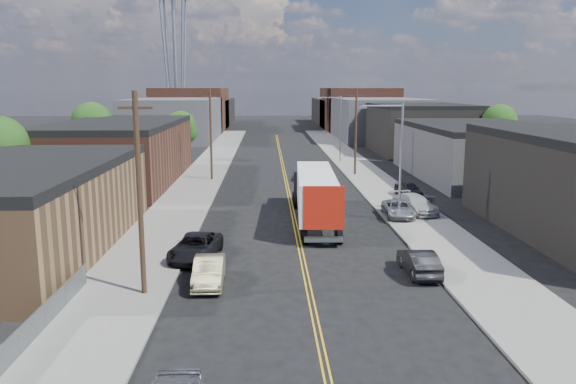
{
  "coord_description": "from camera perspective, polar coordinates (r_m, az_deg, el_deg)",
  "views": [
    {
      "loc": [
        -2.09,
        -16.59,
        10.14
      ],
      "look_at": [
        -0.54,
        24.27,
        2.5
      ],
      "focal_mm": 35.0,
      "sensor_mm": 36.0,
      "label": 1
    }
  ],
  "objects": [
    {
      "name": "car_right_lot_a",
      "position": [
        44.83,
        11.15,
        -1.66
      ],
      "size": [
        2.31,
        4.67,
        1.27
      ],
      "primitive_type": "imported",
      "rotation": [
        0.0,
        0.0,
        -0.04
      ],
      "color": "#A1A4A6",
      "rests_on": "sidewalk_right"
    },
    {
      "name": "chainlink_fence",
      "position": [
        24.13,
        -25.69,
        -13.66
      ],
      "size": [
        0.05,
        16.0,
        1.22
      ],
      "color": "slate",
      "rests_on": "ground"
    },
    {
      "name": "tree_right_far",
      "position": [
        83.22,
        20.7,
        6.48
      ],
      "size": [
        4.85,
        4.76,
        7.91
      ],
      "color": "black",
      "rests_on": "ground"
    },
    {
      "name": "tree_left_mid",
      "position": [
        75.0,
        -19.23,
        6.43
      ],
      "size": [
        5.1,
        5.04,
        8.37
      ],
      "color": "black",
      "rests_on": "ground"
    },
    {
      "name": "car_ahead_truck",
      "position": [
        62.81,
        1.91,
        1.92
      ],
      "size": [
        2.97,
        5.27,
        1.39
      ],
      "primitive_type": "imported",
      "rotation": [
        0.0,
        0.0,
        -0.14
      ],
      "color": "black",
      "rests_on": "ground"
    },
    {
      "name": "skyline_left_a",
      "position": [
        113.19,
        -11.37,
        7.26
      ],
      "size": [
        16.0,
        30.0,
        8.0
      ],
      "primitive_type": "cube",
      "color": "#3E3E40",
      "rests_on": "ground"
    },
    {
      "name": "warehouse_brown",
      "position": [
        63.02,
        -16.82,
        3.9
      ],
      "size": [
        12.0,
        26.0,
        6.6
      ],
      "color": "#542D21",
      "rests_on": "ground"
    },
    {
      "name": "car_left_c",
      "position": [
        34.19,
        -9.37,
        -5.53
      ],
      "size": [
        3.13,
        5.57,
        1.47
      ],
      "primitive_type": "imported",
      "rotation": [
        0.0,
        0.0,
        -0.14
      ],
      "color": "black",
      "rests_on": "ground"
    },
    {
      "name": "car_left_b",
      "position": [
        29.78,
        -8.04,
        -7.98
      ],
      "size": [
        1.61,
        4.37,
        1.43
      ],
      "primitive_type": "imported",
      "rotation": [
        0.0,
        0.0,
        0.02
      ],
      "color": "#7E7752",
      "rests_on": "ground"
    },
    {
      "name": "streetlight_near",
      "position": [
        42.98,
        10.9,
        3.96
      ],
      "size": [
        3.39,
        0.25,
        9.0
      ],
      "color": "gray",
      "rests_on": "ground"
    },
    {
      "name": "utility_pole_right",
      "position": [
        65.6,
        6.9,
        6.13
      ],
      "size": [
        1.6,
        0.26,
        10.0
      ],
      "color": "black",
      "rests_on": "ground"
    },
    {
      "name": "skyline_left_b",
      "position": [
        137.86,
        -9.74,
        8.29
      ],
      "size": [
        16.0,
        26.0,
        10.0
      ],
      "primitive_type": "cube",
      "color": "#542D21",
      "rests_on": "ground"
    },
    {
      "name": "utility_pole_left_near",
      "position": [
        27.74,
        -14.85,
        -0.16
      ],
      "size": [
        1.6,
        0.26,
        10.0
      ],
      "color": "black",
      "rests_on": "ground"
    },
    {
      "name": "car_right_oncoming",
      "position": [
        31.83,
        13.15,
        -6.94
      ],
      "size": [
        1.55,
        4.3,
        1.41
      ],
      "primitive_type": "imported",
      "rotation": [
        0.0,
        0.0,
        3.15
      ],
      "color": "black",
      "rests_on": "ground"
    },
    {
      "name": "car_right_lot_c",
      "position": [
        53.08,
        12.14,
        0.27
      ],
      "size": [
        2.11,
        4.31,
        1.42
      ],
      "primitive_type": "imported",
      "rotation": [
        0.0,
        0.0,
        0.11
      ],
      "color": "black",
      "rests_on": "sidewalk_right"
    },
    {
      "name": "sidewalk_right",
      "position": [
        63.48,
        8.38,
        1.34
      ],
      "size": [
        5.0,
        140.0,
        0.15
      ],
      "primitive_type": "cube",
      "color": "slate",
      "rests_on": "ground"
    },
    {
      "name": "centerline",
      "position": [
        62.46,
        -0.22,
        1.24
      ],
      "size": [
        0.32,
        120.0,
        0.01
      ],
      "primitive_type": "cube",
      "color": "gold",
      "rests_on": "ground"
    },
    {
      "name": "streetlight_far",
      "position": [
        77.35,
        5.06,
        6.97
      ],
      "size": [
        3.39,
        0.25,
        9.0
      ],
      "color": "gray",
      "rests_on": "ground"
    },
    {
      "name": "utility_pole_left_far",
      "position": [
        62.1,
        -7.85,
        5.86
      ],
      "size": [
        1.6,
        0.26,
        10.0
      ],
      "color": "black",
      "rests_on": "ground"
    },
    {
      "name": "ground",
      "position": [
        77.29,
        -0.6,
        3.04
      ],
      "size": [
        260.0,
        260.0,
        0.0
      ],
      "primitive_type": "plane",
      "color": "black",
      "rests_on": "ground"
    },
    {
      "name": "skyline_left_c",
      "position": [
        157.75,
        -8.78,
        8.04
      ],
      "size": [
        16.0,
        40.0,
        7.0
      ],
      "primitive_type": "cube",
      "color": "black",
      "rests_on": "ground"
    },
    {
      "name": "warehouse_tan",
      "position": [
        38.77,
        -26.35,
        -1.44
      ],
      "size": [
        12.0,
        22.0,
        5.6
      ],
      "color": "brown",
      "rests_on": "ground"
    },
    {
      "name": "skyline_right_c",
      "position": [
        158.28,
        5.91,
        8.12
      ],
      "size": [
        16.0,
        40.0,
        7.0
      ],
      "primitive_type": "cube",
      "color": "black",
      "rests_on": "ground"
    },
    {
      "name": "tree_left_near",
      "position": [
        51.7,
        -27.23,
        3.9
      ],
      "size": [
        4.85,
        4.76,
        7.91
      ],
      "color": "black",
      "rests_on": "ground"
    },
    {
      "name": "skyline_right_b",
      "position": [
        138.46,
        7.08,
        8.37
      ],
      "size": [
        16.0,
        26.0,
        10.0
      ],
      "primitive_type": "cube",
      "color": "#542D21",
      "rests_on": "ground"
    },
    {
      "name": "industrial_right_c",
      "position": [
        92.03,
        13.09,
        6.36
      ],
      "size": [
        14.0,
        22.0,
        7.6
      ],
      "color": "black",
      "rests_on": "ground"
    },
    {
      "name": "sidewalk_left",
      "position": [
        62.85,
        -8.92,
        1.24
      ],
      "size": [
        5.0,
        140.0,
        0.15
      ],
      "primitive_type": "cube",
      "color": "slate",
      "rests_on": "ground"
    },
    {
      "name": "car_right_lot_b",
      "position": [
        46.45,
        12.75,
        -1.17
      ],
      "size": [
        3.39,
        5.45,
        1.47
      ],
      "primitive_type": "imported",
      "rotation": [
        0.0,
        0.0,
        0.28
      ],
      "color": "#AEAEAE",
      "rests_on": "sidewalk_right"
    },
    {
      "name": "industrial_right_b",
      "position": [
        67.44,
        18.82,
        3.98
      ],
      "size": [
        14.0,
        24.0,
        6.1
      ],
      "color": "#3E3E40",
      "rests_on": "ground"
    },
    {
      "name": "tree_left_far",
      "position": [
        79.68,
        -10.79,
        6.38
      ],
      "size": [
        4.35,
        4.2,
        6.97
      ],
      "color": "black",
      "rests_on": "ground"
    },
    {
      "name": "semi_truck",
      "position": [
        43.11,
        2.65,
        0.08
      ],
      "size": [
        3.12,
        15.45,
        4.02
      ],
      "rotation": [
        0.0,
        0.0,
        -0.04
      ],
      "color": "white",
      "rests_on": "ground"
    },
    {
      "name": "skyline_right_a",
      "position": [
        113.92,
        9.09,
        7.36
      ],
      "size": [
        16.0,
        30.0,
        8.0
      ],
      "primitive_type": "cube",
      "color": "#3E3E40",
      "rests_on": "ground"
    }
  ]
}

